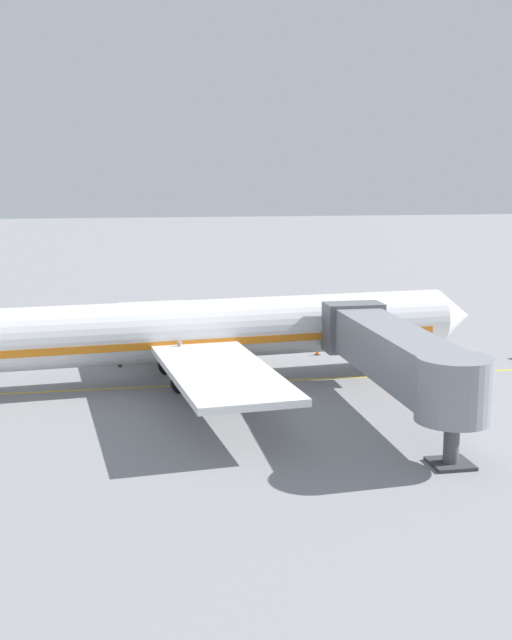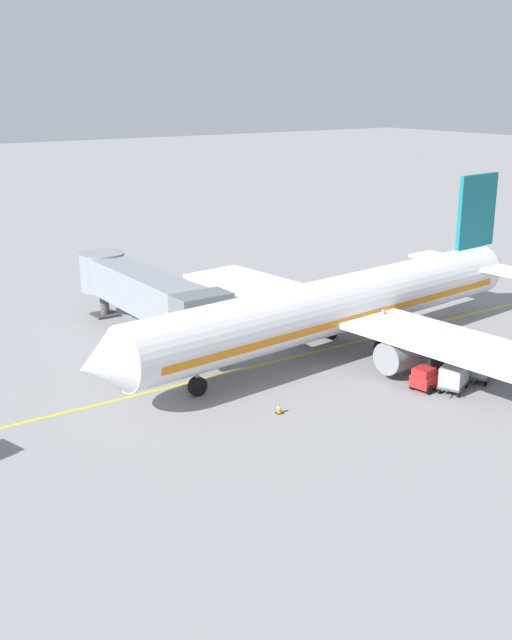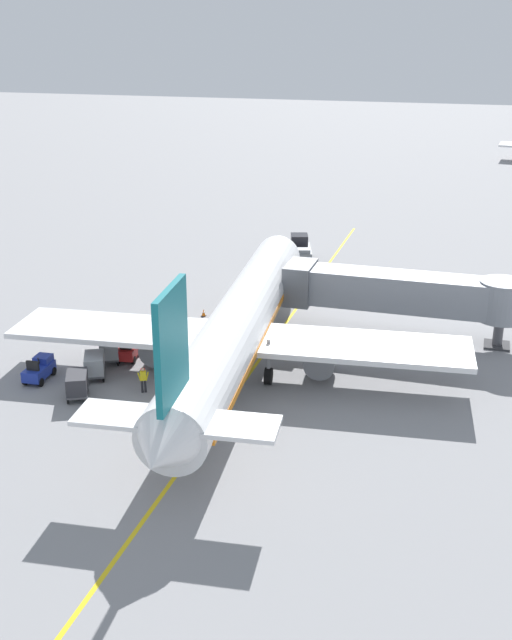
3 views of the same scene
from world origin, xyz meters
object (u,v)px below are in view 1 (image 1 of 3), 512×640
object	(u,v)px
baggage_cart_third_in_train	(93,343)
baggage_cart_front	(171,338)
ground_crew_loader	(163,356)
baggage_tug_lead	(185,344)
ground_crew_wing_walker	(119,353)
jet_bridge	(397,355)
baggage_tug_trailing	(116,335)
safety_cone_nose_left	(318,351)
parked_airliner	(200,331)
baggage_cart_second_in_train	(135,340)

from	to	relation	value
baggage_cart_third_in_train	baggage_cart_front	bearing A→B (deg)	96.13
ground_crew_loader	baggage_cart_third_in_train	bearing A→B (deg)	-137.72
baggage_tug_lead	ground_crew_wing_walker	size ratio (longest dim) A/B	1.58
jet_bridge	baggage_tug_trailing	distance (m)	26.02
baggage_cart_front	safety_cone_nose_left	bearing A→B (deg)	72.89
baggage_tug_trailing	ground_crew_wing_walker	distance (m)	7.31
baggage_cart_third_in_train	safety_cone_nose_left	xyz separation A→B (m)	(2.54, 15.77, -0.66)
parked_airliner	jet_bridge	world-z (taller)	parked_airliner
parked_airliner	jet_bridge	xyz separation A→B (m)	(9.56, 9.23, 0.27)
baggage_cart_second_in_train	baggage_tug_lead	bearing A→B (deg)	77.19
parked_airliner	baggage_tug_trailing	xyz separation A→B (m)	(-12.02, -5.05, -2.47)
parked_airliner	baggage_tug_lead	world-z (taller)	parked_airliner
jet_bridge	baggage_tug_lead	size ratio (longest dim) A/B	6.50
baggage_cart_third_in_train	ground_crew_loader	bearing A→B (deg)	42.28
baggage_cart_second_in_train	safety_cone_nose_left	world-z (taller)	baggage_cart_second_in_train
baggage_tug_trailing	baggage_cart_third_in_train	world-z (taller)	baggage_tug_trailing
ground_crew_wing_walker	baggage_cart_second_in_train	bearing A→B (deg)	163.89
parked_airliner	safety_cone_nose_left	bearing A→B (deg)	122.77
parked_airliner	safety_cone_nose_left	world-z (taller)	parked_airliner
jet_bridge	safety_cone_nose_left	xyz separation A→B (m)	(-15.40, -0.16, -3.17)
ground_crew_loader	safety_cone_nose_left	size ratio (longest dim) A/B	2.86
jet_bridge	parked_airliner	bearing A→B (deg)	-136.00
baggage_cart_front	parked_airliner	bearing A→B (deg)	7.08
baggage_cart_second_in_train	ground_crew_loader	size ratio (longest dim) A/B	1.72
jet_bridge	baggage_cart_front	xyz separation A→B (m)	(-18.54, -10.35, -2.51)
baggage_tug_trailing	baggage_cart_front	size ratio (longest dim) A/B	0.88
safety_cone_nose_left	baggage_tug_trailing	bearing A→B (deg)	-113.65
baggage_tug_trailing	ground_crew_loader	xyz separation A→B (m)	(8.71, 2.96, 0.24)
baggage_tug_lead	ground_crew_loader	bearing A→B (deg)	-22.06
baggage_tug_lead	ground_crew_wing_walker	xyz separation A→B (m)	(3.19, -4.69, 0.24)
baggage_tug_lead	baggage_tug_trailing	world-z (taller)	same
baggage_cart_front	ground_crew_loader	bearing A→B (deg)	-9.72
parked_airliner	ground_crew_wing_walker	size ratio (longest dim) A/B	22.10
parked_airliner	baggage_tug_trailing	world-z (taller)	parked_airliner
baggage_cart_second_in_train	ground_crew_wing_walker	bearing A→B (deg)	-16.11
safety_cone_nose_left	jet_bridge	bearing A→B (deg)	0.59
baggage_cart_second_in_train	safety_cone_nose_left	size ratio (longest dim) A/B	4.94
baggage_cart_front	baggage_tug_lead	bearing A→B (deg)	39.93
parked_airliner	safety_cone_nose_left	size ratio (longest dim) A/B	63.31
baggage_cart_front	baggage_cart_third_in_train	size ratio (longest dim) A/B	1.00
parked_airliner	ground_crew_loader	size ratio (longest dim) A/B	22.10
baggage_cart_front	ground_crew_wing_walker	size ratio (longest dim) A/B	1.72
jet_bridge	baggage_cart_second_in_train	distance (m)	22.56
baggage_cart_front	baggage_cart_third_in_train	bearing A→B (deg)	-83.87
jet_bridge	ground_crew_loader	size ratio (longest dim) A/B	10.25
baggage_tug_trailing	ground_crew_loader	size ratio (longest dim) A/B	1.52
parked_airliner	baggage_cart_third_in_train	bearing A→B (deg)	-141.38
baggage_tug_lead	ground_crew_wing_walker	distance (m)	5.68
ground_crew_loader	safety_cone_nose_left	world-z (taller)	ground_crew_loader
parked_airliner	ground_crew_wing_walker	xyz separation A→B (m)	(-4.72, -4.91, -2.23)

